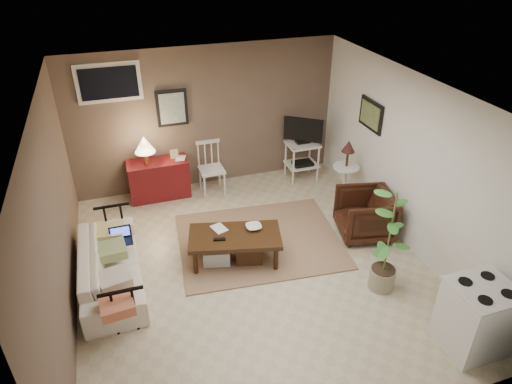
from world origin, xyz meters
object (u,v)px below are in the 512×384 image
object	(u,v)px
spindle_chair	(211,170)
coffee_table	(234,246)
potted_plant	(389,239)
tv_stand	(303,148)
side_table	(347,165)
armchair	(365,212)
stove	(477,317)
sofa	(109,260)
red_console	(158,176)

from	to	relation	value
spindle_chair	coffee_table	bearing A→B (deg)	-94.57
coffee_table	potted_plant	size ratio (longest dim) A/B	0.94
coffee_table	tv_stand	xyz separation A→B (m)	(1.80, 1.90, 0.35)
tv_stand	side_table	bearing A→B (deg)	-71.70
side_table	armchair	distance (m)	0.97
potted_plant	stove	distance (m)	1.24
sofa	armchair	world-z (taller)	armchair
sofa	tv_stand	xyz separation A→B (m)	(3.41, 1.83, 0.25)
armchair	potted_plant	size ratio (longest dim) A/B	0.54
tv_stand	stove	xyz separation A→B (m)	(0.24, -4.10, -0.19)
potted_plant	coffee_table	bearing A→B (deg)	146.24
side_table	spindle_chair	bearing A→B (deg)	152.30
sofa	coffee_table	bearing A→B (deg)	-92.48
tv_stand	armchair	world-z (taller)	tv_stand
red_console	tv_stand	world-z (taller)	tv_stand
armchair	stove	world-z (taller)	stove
armchair	potted_plant	xyz separation A→B (m)	(-0.36, -1.09, 0.38)
tv_stand	stove	bearing A→B (deg)	-86.62
red_console	armchair	distance (m)	3.40
armchair	coffee_table	bearing A→B (deg)	-77.26
coffee_table	side_table	bearing A→B (deg)	23.24
red_console	armchair	size ratio (longest dim) A/B	1.48
red_console	spindle_chair	world-z (taller)	red_console
spindle_chair	tv_stand	size ratio (longest dim) A/B	0.78
sofa	potted_plant	xyz separation A→B (m)	(3.23, -1.16, 0.40)
potted_plant	red_console	bearing A→B (deg)	126.86
side_table	potted_plant	distance (m)	2.06
stove	potted_plant	bearing A→B (deg)	110.60
sofa	potted_plant	size ratio (longest dim) A/B	1.29
sofa	potted_plant	bearing A→B (deg)	-109.67
armchair	spindle_chair	bearing A→B (deg)	-124.28
coffee_table	red_console	world-z (taller)	red_console
coffee_table	armchair	size ratio (longest dim) A/B	1.75
spindle_chair	side_table	size ratio (longest dim) A/B	0.80
stove	sofa	bearing A→B (deg)	148.15
tv_stand	armchair	distance (m)	1.92
spindle_chair	potted_plant	world-z (taller)	potted_plant
spindle_chair	tv_stand	distance (m)	1.65
spindle_chair	side_table	distance (m)	2.24
stove	tv_stand	bearing A→B (deg)	93.38
tv_stand	stove	world-z (taller)	tv_stand
stove	armchair	bearing A→B (deg)	91.62
sofa	spindle_chair	distance (m)	2.58
tv_stand	red_console	bearing A→B (deg)	176.47
sofa	spindle_chair	xyz separation A→B (m)	(1.76, 1.88, 0.06)
tv_stand	coffee_table	bearing A→B (deg)	-133.40
side_table	armchair	world-z (taller)	side_table
sofa	armchair	distance (m)	3.59
sofa	red_console	distance (m)	2.17
armchair	potted_plant	distance (m)	1.21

